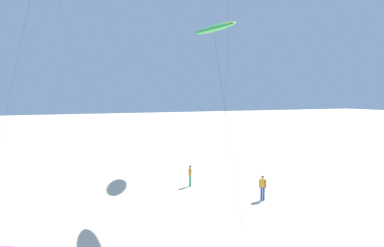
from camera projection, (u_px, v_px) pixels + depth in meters
name	position (u px, v px, depth m)	size (l,w,h in m)	color
flying_kite_1	(214.00, 28.00, 25.25)	(3.02, 8.46, 11.82)	green
person_foreground_walker	(263.00, 187.00, 27.25)	(0.33, 0.45, 1.67)	#284CA3
person_near_right	(190.00, 175.00, 31.37)	(0.35, 0.42, 1.65)	#338E56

